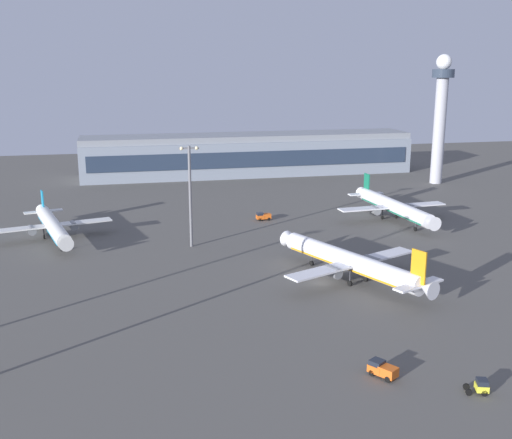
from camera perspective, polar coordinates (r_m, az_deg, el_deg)
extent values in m
plane|color=#56544F|center=(126.08, 6.24, -5.97)|extent=(416.00, 416.00, 0.00)
cube|color=gray|center=(250.66, -0.71, 5.84)|extent=(132.81, 22.00, 14.00)
cube|color=#263347|center=(239.73, -0.16, 5.63)|extent=(127.49, 0.40, 6.16)
cube|color=gray|center=(249.61, -0.72, 7.70)|extent=(132.81, 19.80, 2.40)
cylinder|color=#A8A8B2|center=(239.45, 16.71, 7.88)|extent=(4.40, 4.40, 39.03)
cylinder|color=#2D3847|center=(238.29, 17.08, 12.90)|extent=(8.00, 8.00, 3.00)
sphere|color=silver|center=(238.28, 17.15, 13.87)|extent=(5.60, 5.60, 5.60)
cylinder|color=white|center=(127.40, 8.72, -3.84)|extent=(18.10, 35.44, 3.89)
cone|color=white|center=(141.42, 3.15, -1.88)|extent=(4.37, 3.72, 3.70)
cone|color=white|center=(114.93, 15.68, -6.23)|extent=(4.35, 4.02, 3.50)
cube|color=white|center=(126.77, 9.04, -4.04)|extent=(31.75, 16.67, 0.36)
cube|color=white|center=(115.99, 14.94, -5.89)|extent=(11.33, 6.70, 0.36)
cube|color=orange|center=(115.17, 14.92, -4.38)|extent=(1.57, 3.13, 6.66)
cylinder|color=slate|center=(123.27, 7.15, -4.86)|extent=(3.52, 4.28, 2.25)
cylinder|color=slate|center=(130.86, 10.79, -3.87)|extent=(3.52, 4.28, 2.25)
cube|color=orange|center=(127.73, 8.70, -4.30)|extent=(16.58, 32.57, 0.37)
cylinder|color=#333338|center=(136.17, 5.22, -3.35)|extent=(0.29, 0.29, 3.64)
cylinder|color=black|center=(136.73, 5.21, -4.08)|extent=(0.82, 1.20, 1.13)
cylinder|color=#333338|center=(124.74, 8.77, -5.12)|extent=(0.29, 0.29, 3.64)
cylinder|color=black|center=(125.35, 8.73, -5.90)|extent=(0.82, 1.20, 1.13)
cylinder|color=#333338|center=(127.80, 10.22, -4.71)|extent=(0.29, 0.29, 3.64)
cylinder|color=black|center=(128.39, 10.18, -5.48)|extent=(0.82, 1.20, 1.13)
cylinder|color=white|center=(178.70, 12.77, 1.18)|extent=(6.63, 36.82, 3.87)
cone|color=white|center=(162.52, 16.14, -0.31)|extent=(3.85, 2.71, 3.67)
cone|color=white|center=(195.67, 9.94, 2.43)|extent=(3.69, 3.10, 3.48)
cube|color=white|center=(179.61, 12.61, 1.19)|extent=(32.78, 6.52, 0.36)
cube|color=white|center=(193.94, 10.20, 2.37)|extent=(11.35, 3.28, 0.36)
cube|color=#146B4C|center=(193.08, 10.28, 3.26)|extent=(0.55, 3.27, 6.61)
cylinder|color=slate|center=(182.54, 14.13, 1.07)|extent=(2.51, 3.82, 2.24)
cylinder|color=slate|center=(177.12, 11.02, 0.85)|extent=(2.51, 3.82, 2.24)
cube|color=#146B4C|center=(178.94, 12.75, 0.85)|extent=(6.02, 33.87, 0.37)
cylinder|color=#333338|center=(169.33, 14.68, -0.28)|extent=(0.28, 0.28, 3.61)
cylinder|color=black|center=(169.78, 14.64, -0.87)|extent=(0.49, 1.15, 1.12)
cylinder|color=#333338|center=(182.34, 12.96, 0.84)|extent=(0.28, 0.28, 3.61)
cylinder|color=black|center=(182.75, 12.93, 0.29)|extent=(0.49, 1.15, 1.12)
cylinder|color=#333338|center=(180.19, 11.73, 0.75)|extent=(0.28, 0.28, 3.61)
cylinder|color=black|center=(180.60, 11.70, 0.19)|extent=(0.49, 1.15, 1.12)
cylinder|color=silver|center=(163.41, -18.42, -0.53)|extent=(11.69, 33.51, 3.55)
cone|color=silver|center=(146.23, -17.34, -2.13)|extent=(3.82, 3.00, 3.38)
cone|color=silver|center=(180.93, -19.30, 0.77)|extent=(3.74, 3.32, 3.20)
cube|color=silver|center=(164.35, -18.46, -0.52)|extent=(29.93, 10.95, 0.33)
cube|color=silver|center=(179.16, -19.23, 0.72)|extent=(10.52, 4.69, 0.33)
cube|color=#1984B2|center=(178.29, -19.29, 1.59)|extent=(1.00, 2.97, 6.08)
cylinder|color=slate|center=(165.26, -16.69, -0.54)|extent=(2.82, 3.77, 2.06)
cylinder|color=slate|center=(163.92, -20.22, -0.94)|extent=(2.82, 3.77, 2.06)
cube|color=#1984B2|center=(163.65, -18.39, -0.86)|extent=(10.68, 30.81, 0.34)
cylinder|color=#333338|center=(153.51, -17.75, -2.04)|extent=(0.26, 0.26, 3.32)
cylinder|color=black|center=(153.96, -17.71, -2.64)|extent=(0.61, 1.09, 1.03)
cylinder|color=#333338|center=(166.34, -17.80, -0.82)|extent=(0.26, 0.26, 3.32)
cylinder|color=black|center=(166.76, -17.76, -1.37)|extent=(0.61, 1.09, 1.03)
cylinder|color=#333338|center=(165.81, -19.20, -0.98)|extent=(0.26, 0.26, 3.32)
cylinder|color=black|center=(166.23, -19.15, -1.53)|extent=(0.61, 1.09, 1.03)
cube|color=yellow|center=(91.12, 20.31, -14.46)|extent=(2.08, 2.21, 0.90)
cube|color=#1E232D|center=(90.75, 20.35, -14.01)|extent=(1.85, 2.01, 0.70)
cylinder|color=black|center=(92.02, 20.30, -14.48)|extent=(0.95, 0.56, 0.90)
cylinder|color=black|center=(90.75, 20.54, -14.92)|extent=(0.95, 0.56, 0.90)
cylinder|color=black|center=(91.52, 19.02, -14.53)|extent=(0.95, 0.56, 0.90)
cylinder|color=black|center=(90.24, 19.25, -14.98)|extent=(0.95, 0.56, 0.90)
cube|color=#D85919|center=(175.58, 0.39, 0.24)|extent=(2.15, 2.05, 1.10)
cube|color=#1E232D|center=(175.37, 0.39, 0.53)|extent=(1.90, 1.89, 0.70)
cube|color=#D85919|center=(176.01, 0.98, 0.32)|extent=(2.45, 1.98, 1.40)
cylinder|color=black|center=(174.85, 0.36, 0.00)|extent=(0.91, 0.32, 0.90)
cylinder|color=black|center=(176.44, 0.23, 0.13)|extent=(0.91, 0.32, 0.90)
cylinder|color=black|center=(175.52, 1.21, 0.05)|extent=(0.91, 0.32, 0.90)
cylinder|color=black|center=(177.11, 1.07, 0.18)|extent=(0.91, 0.32, 0.90)
cube|color=#D85919|center=(91.99, 11.22, -13.44)|extent=(2.82, 2.85, 1.10)
cube|color=#1E232D|center=(91.58, 11.24, -12.94)|extent=(2.55, 2.55, 0.70)
cube|color=#D85919|center=(91.04, 12.24, -13.70)|extent=(2.92, 3.06, 1.40)
cylinder|color=black|center=(91.75, 10.74, -13.88)|extent=(0.74, 0.92, 0.90)
cylinder|color=black|center=(93.02, 11.34, -13.50)|extent=(0.74, 0.92, 0.90)
cylinder|color=black|center=(90.49, 12.19, -14.38)|extent=(0.74, 0.92, 0.90)
cylinder|color=black|center=(91.78, 12.78, -13.98)|extent=(0.74, 0.92, 0.90)
cylinder|color=slate|center=(148.32, -6.15, 2.09)|extent=(0.70, 0.70, 24.84)
cube|color=slate|center=(146.33, -6.27, 6.62)|extent=(4.80, 0.40, 0.40)
sphere|color=#F9EAB2|center=(146.14, -6.98, 6.59)|extent=(0.90, 0.90, 0.90)
sphere|color=#F9EAB2|center=(146.54, -5.57, 6.65)|extent=(0.90, 0.90, 0.90)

